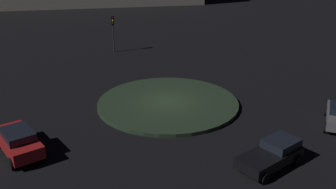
% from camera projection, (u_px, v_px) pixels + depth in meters
% --- Properties ---
extents(ground_plane, '(116.97, 116.97, 0.00)m').
position_uv_depth(ground_plane, '(168.00, 104.00, 29.42)').
color(ground_plane, black).
extents(roundabout_island, '(10.61, 10.61, 0.26)m').
position_uv_depth(roundabout_island, '(168.00, 103.00, 29.37)').
color(roundabout_island, '#263823').
rests_on(roundabout_island, ground_plane).
extents(car_black, '(4.20, 2.56, 1.38)m').
position_uv_depth(car_black, '(272.00, 154.00, 21.37)').
color(car_black, black).
rests_on(car_black, ground_plane).
extents(car_red, '(2.51, 4.45, 1.56)m').
position_uv_depth(car_red, '(18.00, 141.00, 22.53)').
color(car_red, red).
rests_on(car_red, ground_plane).
extents(traffic_light_north, '(0.32, 0.37, 3.92)m').
position_uv_depth(traffic_light_north, '(113.00, 27.00, 41.63)').
color(traffic_light_north, '#2D2D2D').
rests_on(traffic_light_north, ground_plane).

